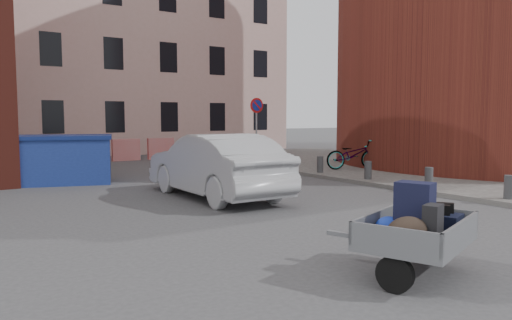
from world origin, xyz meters
TOP-DOWN VIEW (x-y plane):
  - ground at (0.00, 0.00)m, footprint 120.00×120.00m
  - sidewalk at (10.00, 4.00)m, footprint 9.00×24.00m
  - building_pink at (6.00, 22.00)m, footprint 16.00×8.00m
  - no_parking_sign at (6.00, 9.48)m, footprint 0.60×0.09m
  - bollards at (6.00, 3.40)m, footprint 0.22×9.02m
  - barriers at (4.20, 15.00)m, footprint 4.70×0.18m
  - trailer at (-0.14, -3.25)m, footprint 1.88×1.98m
  - dumpster at (-2.01, 8.66)m, footprint 3.87×2.79m
  - silver_car at (0.83, 3.64)m, footprint 1.77×4.87m
  - bicycle at (7.68, 5.74)m, footprint 2.14×1.36m

SIDE VIEW (x-z plane):
  - ground at x=0.00m, z-range 0.00..0.00m
  - sidewalk at x=10.00m, z-range 0.00..0.12m
  - bollards at x=6.00m, z-range 0.12..0.67m
  - barriers at x=4.20m, z-range 0.00..1.00m
  - trailer at x=-0.14m, z-range 0.01..1.21m
  - bicycle at x=7.68m, z-range 0.12..1.18m
  - dumpster at x=-2.01m, z-range 0.01..1.47m
  - silver_car at x=0.83m, z-range 0.00..1.60m
  - no_parking_sign at x=6.00m, z-range 0.69..3.34m
  - building_pink at x=6.00m, z-range 0.00..14.00m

